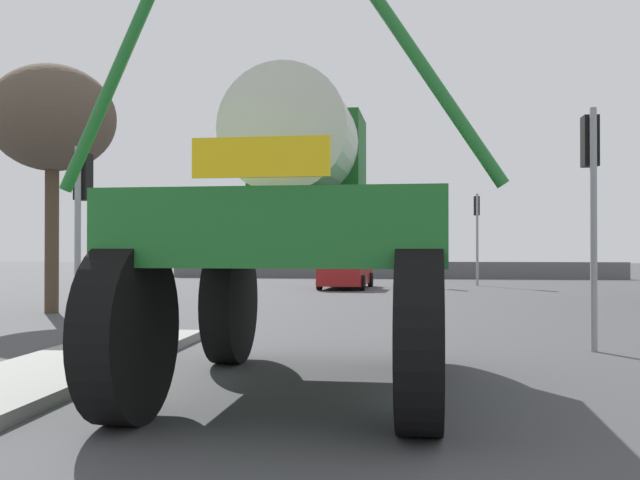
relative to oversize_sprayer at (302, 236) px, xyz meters
The scene contains 9 objects.
ground_plane 10.69m from the oversize_sprayer, 86.20° to the left, with size 120.00×120.00×0.00m, color #424244.
oversize_sprayer is the anchor object (origin of this frame).
sedan_ahead 21.18m from the oversize_sprayer, 93.10° to the left, with size 2.11×4.21×1.52m.
traffic_signal_near_left 6.00m from the oversize_sprayer, 139.21° to the left, with size 0.24×0.54×3.47m.
traffic_signal_near_right 5.86m from the oversize_sprayer, 42.33° to the left, with size 0.24×0.54×3.97m.
traffic_signal_far_left 24.46m from the oversize_sprayer, 79.60° to the left, with size 0.24×0.55×4.03m.
traffic_signal_far_right 24.08m from the oversize_sprayer, 87.42° to the left, with size 0.24×0.55×3.98m.
bare_tree_left 12.49m from the oversize_sprayer, 130.05° to the left, with size 3.21×3.21×6.38m.
roadside_barrier 30.95m from the oversize_sprayer, 88.71° to the left, with size 24.42×0.24×0.90m, color #59595B.
Camera 1 is at (0.49, -1.01, 1.70)m, focal length 40.84 mm.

